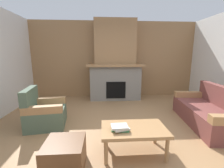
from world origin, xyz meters
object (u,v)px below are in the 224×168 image
Objects in this scene: couch at (209,112)px; ottoman at (65,155)px; fireplace at (115,66)px; armchair at (44,113)px; coffee_table at (134,131)px.

couch is 3.62× the size of ottoman.
fireplace is 3.17× the size of armchair.
armchair reaches higher than ottoman.
couch is (1.91, -2.24, -0.88)m from fireplace.
armchair is 0.85× the size of coffee_table.
couch is at bearing -2.93° from armchair.
armchair is 2.04m from coffee_table.
armchair is 1.53m from ottoman.
fireplace is 3.66m from ottoman.
fireplace is at bearing 74.05° from ottoman.
couch is at bearing 21.74° from ottoman.
armchair is (-3.63, 0.19, 0.01)m from couch.
coffee_table is (-1.88, -0.87, 0.09)m from couch.
couch is at bearing -49.59° from fireplace.
couch is 3.63m from armchair.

